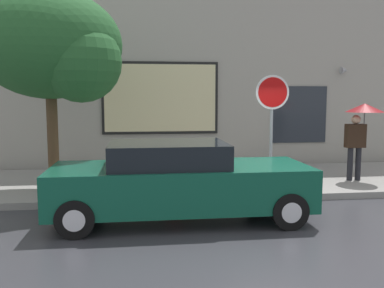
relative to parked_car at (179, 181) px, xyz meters
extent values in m
plane|color=#333338|center=(1.53, 0.04, -0.72)|extent=(60.00, 60.00, 0.00)
cube|color=gray|center=(1.53, 3.04, -0.65)|extent=(20.00, 4.00, 0.15)
cube|color=#9E998E|center=(1.53, 5.54, 2.78)|extent=(20.00, 0.40, 7.00)
cube|color=black|center=(-0.04, 5.31, 1.51)|extent=(3.54, 0.06, 2.20)
cube|color=beige|center=(-0.04, 5.28, 1.51)|extent=(3.38, 0.03, 2.04)
cube|color=#262B33|center=(4.40, 5.32, 0.98)|extent=(1.80, 0.04, 1.80)
cone|color=#99999E|center=(5.80, 5.19, 2.38)|extent=(0.22, 0.24, 0.24)
cube|color=#0F4C38|center=(0.04, 0.00, -0.08)|extent=(4.68, 1.76, 0.76)
cube|color=black|center=(-0.19, 0.00, 0.51)|extent=(2.11, 1.55, 0.43)
cylinder|color=black|center=(1.83, 0.81, -0.40)|extent=(0.64, 0.22, 0.64)
cylinder|color=silver|center=(1.83, 0.81, -0.40)|extent=(0.35, 0.24, 0.35)
cylinder|color=black|center=(1.83, -0.81, -0.40)|extent=(0.64, 0.22, 0.64)
cylinder|color=silver|center=(1.83, -0.81, -0.40)|extent=(0.35, 0.24, 0.35)
cylinder|color=black|center=(-1.75, 0.81, -0.40)|extent=(0.64, 0.22, 0.64)
cylinder|color=silver|center=(-1.75, 0.81, -0.40)|extent=(0.35, 0.24, 0.35)
cylinder|color=black|center=(-1.75, -0.81, -0.40)|extent=(0.64, 0.22, 0.64)
cylinder|color=silver|center=(-1.75, -0.81, -0.40)|extent=(0.35, 0.24, 0.35)
cylinder|color=red|center=(0.09, 2.24, -0.24)|extent=(0.22, 0.22, 0.67)
sphere|color=#AD1814|center=(0.09, 2.24, 0.10)|extent=(0.23, 0.23, 0.23)
cylinder|color=#AD1814|center=(0.09, 2.08, -0.20)|extent=(0.09, 0.12, 0.09)
cylinder|color=#AD1814|center=(0.09, 2.40, -0.20)|extent=(0.09, 0.12, 0.09)
cylinder|color=red|center=(0.09, 2.24, -0.54)|extent=(0.30, 0.30, 0.06)
cylinder|color=black|center=(4.60, 2.35, -0.15)|extent=(0.14, 0.14, 0.84)
cylinder|color=black|center=(4.82, 2.35, -0.15)|extent=(0.14, 0.14, 0.84)
cube|color=black|center=(4.71, 2.35, 0.57)|extent=(0.49, 0.22, 0.60)
sphere|color=tan|center=(4.71, 2.35, 0.98)|extent=(0.23, 0.23, 0.23)
cylinder|color=#4C4C51|center=(4.93, 2.35, 0.82)|extent=(0.02, 0.02, 0.90)
cone|color=maroon|center=(4.93, 2.35, 1.27)|extent=(0.94, 0.94, 0.22)
cylinder|color=#4C3823|center=(-2.64, 2.19, 0.62)|extent=(0.24, 0.24, 2.39)
ellipsoid|color=#235628|center=(-2.64, 2.19, 2.69)|extent=(3.19, 2.71, 2.39)
sphere|color=#235628|center=(-1.92, 1.79, 2.29)|extent=(1.75, 1.75, 1.75)
cylinder|color=gray|center=(2.24, 1.53, 0.71)|extent=(0.07, 0.07, 2.57)
cylinder|color=white|center=(2.24, 1.49, 1.65)|extent=(0.76, 0.02, 0.76)
cylinder|color=red|center=(2.24, 1.47, 1.65)|extent=(0.66, 0.02, 0.66)
camera|label=1|loc=(-0.72, -7.53, 1.55)|focal=39.15mm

